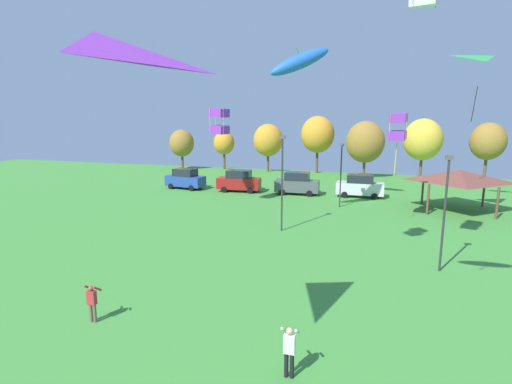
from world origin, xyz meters
The scene contains 22 objects.
person_standing_near_foreground centered at (-4.68, 13.19, 0.88)m, with size 0.52×0.46×1.59m.
person_standing_mid_field centered at (3.61, 12.14, 0.99)m, with size 0.52×0.51×1.76m.
kite_flying_2 centered at (12.48, 32.44, 10.81)m, with size 2.94×2.48×3.50m.
kite_flying_4 centered at (-1.27, 10.15, 9.12)m, with size 3.00×3.87×1.03m.
kite_flying_9 centered at (-7.46, 33.50, 7.70)m, with size 1.63×1.60×2.23m.
kite_flying_10 centered at (7.09, 31.62, 7.39)m, with size 1.35×1.39×4.56m.
kite_flying_11 centered at (0.13, 30.30, 11.97)m, with size 4.58×3.49×2.77m.
parked_car_leftmost centered at (-14.93, 41.23, 1.14)m, with size 4.61×2.42×2.30m.
parked_car_second_from_left centered at (-8.54, 41.42, 1.17)m, with size 4.80×2.34×2.36m.
parked_car_third_from_left centered at (-2.15, 41.70, 1.17)m, with size 4.63×2.08×2.37m.
parked_car_rightmost_in_row centered at (4.24, 42.23, 1.14)m, with size 4.70×1.99×2.31m.
park_pavilion centered at (12.60, 38.66, 3.08)m, with size 6.64×5.96×3.60m.
light_post_0 centered at (-0.51, 28.07, 3.82)m, with size 0.36×0.20×6.84m.
light_post_1 centered at (2.73, 37.04, 3.29)m, with size 0.36×0.20×5.78m.
light_post_2 centered at (9.37, 23.18, 3.50)m, with size 0.36×0.20×6.21m.
treeline_tree_0 centered at (-23.17, 56.33, 4.02)m, with size 3.74×3.74×6.10m.
treeline_tree_1 centered at (-17.01, 58.35, 4.05)m, with size 3.22×3.22×5.84m.
treeline_tree_2 centered at (-9.82, 57.79, 4.62)m, with size 4.31×4.31×7.01m.
treeline_tree_3 centered at (-2.67, 58.57, 5.52)m, with size 4.76×4.76×8.15m.
treeline_tree_4 centered at (4.04, 56.21, 4.73)m, with size 5.04×5.04×7.51m.
treeline_tree_5 centered at (11.29, 58.02, 5.07)m, with size 4.99×4.99×7.82m.
treeline_tree_6 centered at (19.10, 58.71, 4.94)m, with size 4.34×4.34×7.34m.
Camera 1 is at (5.98, 0.98, 8.18)m, focal length 28.00 mm.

